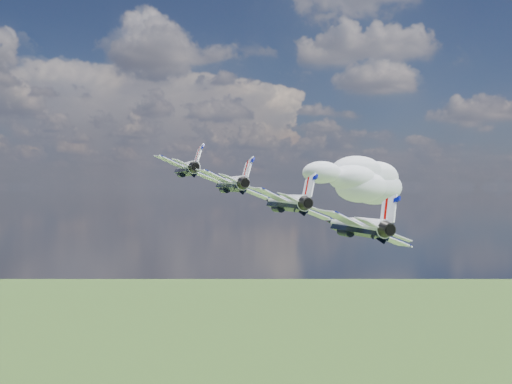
# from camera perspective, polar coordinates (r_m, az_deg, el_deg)

# --- Properties ---
(cloud_far) EXTENTS (56.55, 44.44, 22.22)m
(cloud_far) POSITION_cam_1_polar(r_m,az_deg,el_deg) (298.83, 9.18, 1.32)
(cloud_far) COLOR white
(jet_0) EXTENTS (16.51, 18.94, 8.49)m
(jet_0) POSITION_cam_1_polar(r_m,az_deg,el_deg) (94.86, -7.05, 2.36)
(jet_0) COLOR white
(jet_1) EXTENTS (16.51, 18.94, 8.49)m
(jet_1) POSITION_cam_1_polar(r_m,az_deg,el_deg) (85.09, -2.61, 0.88)
(jet_1) COLOR white
(jet_2) EXTENTS (16.51, 18.94, 8.49)m
(jet_2) POSITION_cam_1_polar(r_m,az_deg,el_deg) (76.02, 2.92, -0.98)
(jet_2) COLOR white
(jet_3) EXTENTS (16.51, 18.94, 8.49)m
(jet_3) POSITION_cam_1_polar(r_m,az_deg,el_deg) (67.95, 9.87, -3.29)
(jet_3) COLOR white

